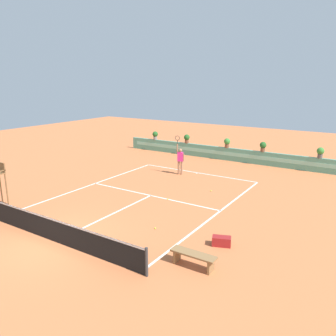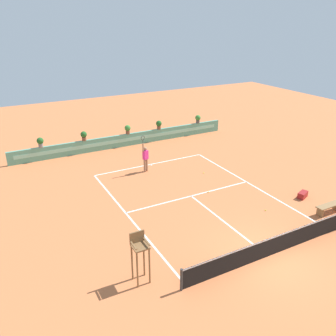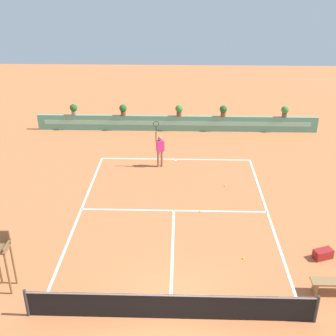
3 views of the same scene
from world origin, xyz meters
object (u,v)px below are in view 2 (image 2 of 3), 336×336
gear_bag (303,195)px  tennis_ball_near_baseline (204,173)px  tennis_player (145,157)px  potted_plant_left (84,135)px  umpire_chair (140,252)px  potted_plant_far_right (198,119)px  tennis_ball_by_sideline (208,192)px  potted_plant_far_left (40,142)px  potted_plant_centre (128,129)px  bench_courtside (329,207)px  potted_plant_right (159,124)px  tennis_ball_mid_court (265,210)px

gear_bag → tennis_ball_near_baseline: 6.42m
tennis_player → potted_plant_left: size_ratio=3.57×
umpire_chair → potted_plant_far_right: 19.54m
potted_plant_far_right → tennis_ball_by_sideline: bearing=-119.4°
tennis_player → tennis_ball_by_sideline: tennis_player is taller
tennis_ball_near_baseline → potted_plant_far_left: potted_plant_far_left is taller
gear_bag → tennis_ball_by_sideline: 5.42m
gear_bag → tennis_ball_near_baseline: bearing=119.1°
umpire_chair → potted_plant_centre: bearing=69.4°
umpire_chair → potted_plant_left: umpire_chair is taller
tennis_player → tennis_ball_by_sideline: 5.11m
gear_bag → tennis_player: tennis_player is taller
tennis_ball_by_sideline → tennis_ball_near_baseline: bearing=62.2°
tennis_ball_near_baseline → bench_courtside: bearing=-68.6°
tennis_player → potted_plant_far_right: (7.65, 5.47, 0.36)m
umpire_chair → tennis_player: (4.71, 9.66, -0.29)m
tennis_ball_near_baseline → potted_plant_right: bearing=86.3°
umpire_chair → tennis_ball_mid_court: umpire_chair is taller
tennis_ball_near_baseline → potted_plant_far_right: 8.87m
potted_plant_far_right → bench_courtside: bearing=-95.4°
tennis_ball_mid_court → potted_plant_far_right: (4.20, 13.35, 1.38)m
potted_plant_right → potted_plant_far_right: same height
tennis_ball_mid_court → tennis_ball_by_sideline: bearing=114.2°
bench_courtside → potted_plant_centre: size_ratio=2.21×
potted_plant_left → potted_plant_far_left: same height
bench_courtside → tennis_ball_mid_court: 3.29m
potted_plant_far_left → gear_bag: bearing=-47.3°
potted_plant_right → umpire_chair: bearing=-119.3°
tennis_ball_near_baseline → potted_plant_left: size_ratio=0.09×
potted_plant_left → potted_plant_far_right: same height
potted_plant_left → tennis_ball_near_baseline: bearing=-52.2°
tennis_player → tennis_ball_mid_court: (3.45, -7.88, -1.02)m
potted_plant_right → potted_plant_far_right: bearing=0.0°
bench_courtside → potted_plant_left: potted_plant_left is taller
potted_plant_right → potted_plant_left: same height
tennis_ball_mid_court → potted_plant_far_left: size_ratio=0.09×
gear_bag → tennis_ball_by_sideline: gear_bag is taller
potted_plant_far_right → potted_plant_far_left: same height
gear_bag → potted_plant_far_right: potted_plant_far_right is taller
tennis_ball_by_sideline → potted_plant_far_right: potted_plant_far_right is taller
bench_courtside → potted_plant_right: bearing=99.2°
umpire_chair → potted_plant_far_right: bearing=50.7°
tennis_ball_near_baseline → potted_plant_left: bearing=127.8°
umpire_chair → potted_plant_left: size_ratio=2.96×
bench_courtside → potted_plant_far_right: (1.43, 15.10, 1.04)m
tennis_ball_near_baseline → tennis_ball_by_sideline: bearing=-117.8°
tennis_ball_mid_court → potted_plant_right: potted_plant_right is taller
bench_courtside → potted_plant_left: (-8.82, 15.10, 1.04)m
tennis_player → tennis_ball_near_baseline: bearing=-33.0°
tennis_ball_mid_court → potted_plant_centre: potted_plant_centre is taller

